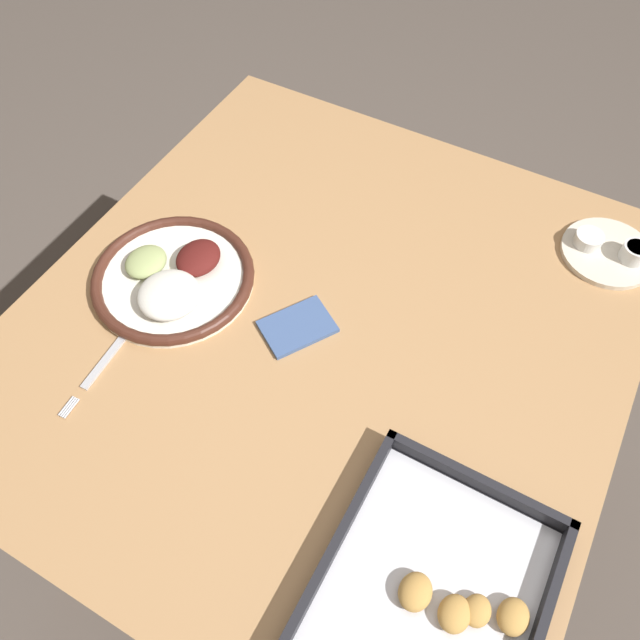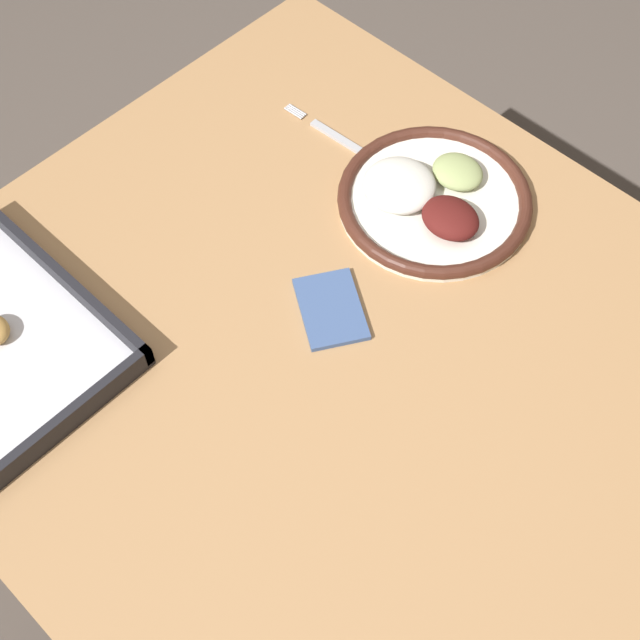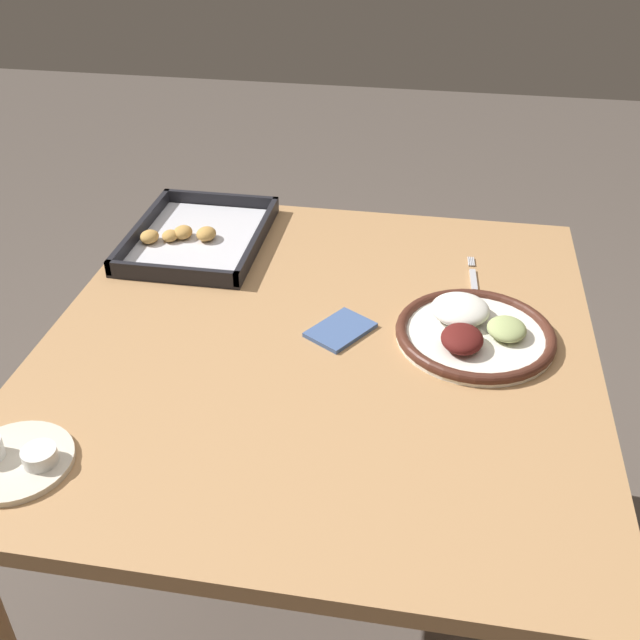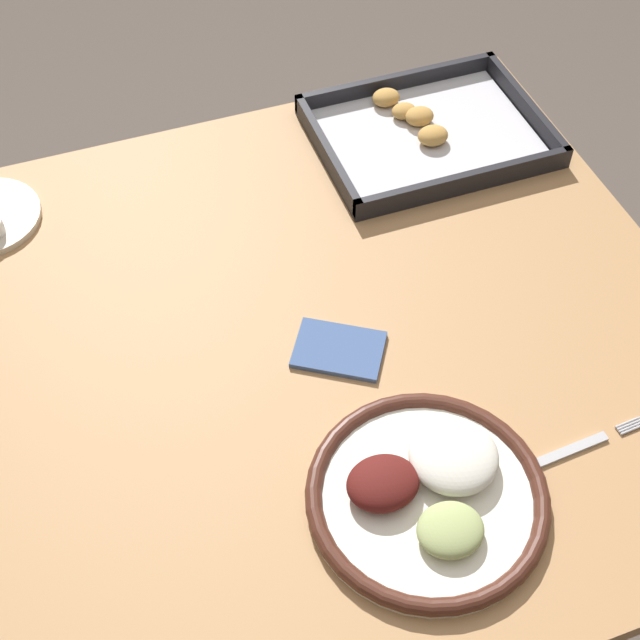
{
  "view_description": "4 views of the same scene",
  "coord_description": "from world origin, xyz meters",
  "px_view_note": "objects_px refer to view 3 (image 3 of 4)",
  "views": [
    {
      "loc": [
        0.51,
        0.27,
        1.6
      ],
      "look_at": [
        0.01,
        0.0,
        0.79
      ],
      "focal_mm": 35.0,
      "sensor_mm": 36.0,
      "label": 1
    },
    {
      "loc": [
        -0.41,
        0.44,
        1.74
      ],
      "look_at": [
        0.01,
        0.0,
        0.79
      ],
      "focal_mm": 50.0,
      "sensor_mm": 36.0,
      "label": 2
    },
    {
      "loc": [
        -1.05,
        -0.18,
        1.52
      ],
      "look_at": [
        0.01,
        0.0,
        0.79
      ],
      "focal_mm": 42.0,
      "sensor_mm": 36.0,
      "label": 3
    },
    {
      "loc": [
        -0.23,
        -0.68,
        1.68
      ],
      "look_at": [
        0.01,
        0.0,
        0.79
      ],
      "focal_mm": 50.0,
      "sensor_mm": 36.0,
      "label": 4
    }
  ],
  "objects_px": {
    "napkin": "(340,330)",
    "dinner_plate": "(474,331)",
    "saucer_plate": "(14,458)",
    "fork": "(474,286)",
    "baking_tray": "(197,237)"
  },
  "relations": [
    {
      "from": "saucer_plate",
      "to": "baking_tray",
      "type": "relative_size",
      "value": 0.46
    },
    {
      "from": "dinner_plate",
      "to": "saucer_plate",
      "type": "bearing_deg",
      "value": 123.64
    },
    {
      "from": "baking_tray",
      "to": "dinner_plate",
      "type": "bearing_deg",
      "value": -114.01
    },
    {
      "from": "napkin",
      "to": "dinner_plate",
      "type": "bearing_deg",
      "value": -84.8
    },
    {
      "from": "dinner_plate",
      "to": "saucer_plate",
      "type": "relative_size",
      "value": 1.72
    },
    {
      "from": "dinner_plate",
      "to": "napkin",
      "type": "distance_m",
      "value": 0.23
    },
    {
      "from": "baking_tray",
      "to": "napkin",
      "type": "bearing_deg",
      "value": -128.55
    },
    {
      "from": "fork",
      "to": "dinner_plate",
      "type": "bearing_deg",
      "value": 175.86
    },
    {
      "from": "dinner_plate",
      "to": "napkin",
      "type": "bearing_deg",
      "value": 95.2
    },
    {
      "from": "fork",
      "to": "saucer_plate",
      "type": "bearing_deg",
      "value": 129.57
    },
    {
      "from": "baking_tray",
      "to": "napkin",
      "type": "height_order",
      "value": "baking_tray"
    },
    {
      "from": "dinner_plate",
      "to": "baking_tray",
      "type": "bearing_deg",
      "value": 65.99
    },
    {
      "from": "dinner_plate",
      "to": "napkin",
      "type": "height_order",
      "value": "dinner_plate"
    },
    {
      "from": "fork",
      "to": "baking_tray",
      "type": "distance_m",
      "value": 0.59
    },
    {
      "from": "fork",
      "to": "baking_tray",
      "type": "relative_size",
      "value": 0.59
    }
  ]
}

